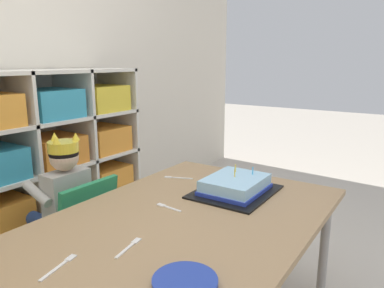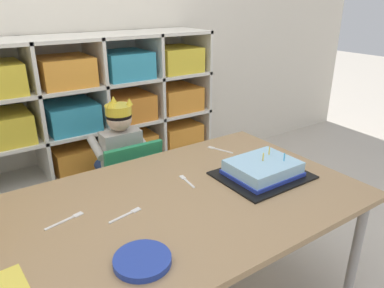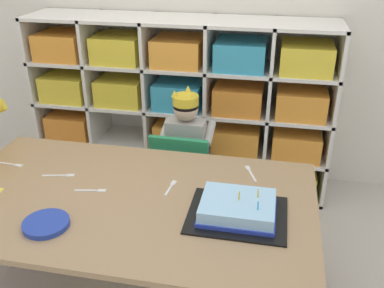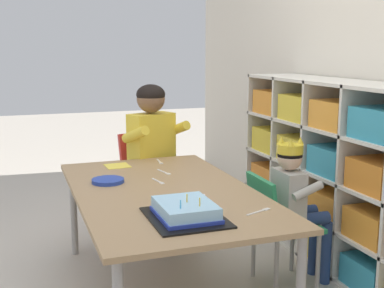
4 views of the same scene
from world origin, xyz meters
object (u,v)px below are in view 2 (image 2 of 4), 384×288
object	(u,v)px
paper_plate_stack	(142,260)
fork_beside_plate_stack	(67,220)
child_with_crown	(119,151)
fork_at_table_front_edge	(127,214)
fork_near_cake_tray	(186,181)
birthday_cake_on_tray	(263,170)
classroom_chair_blue	(128,181)
fork_scattered_mid_table	(219,149)
activity_table	(169,212)

from	to	relation	value
paper_plate_stack	fork_beside_plate_stack	size ratio (longest dim) A/B	1.20
child_with_crown	fork_at_table_front_edge	distance (m)	0.75
fork_at_table_front_edge	fork_near_cake_tray	xyz separation A→B (m)	(0.32, 0.09, 0.00)
birthday_cake_on_tray	fork_near_cake_tray	xyz separation A→B (m)	(-0.30, 0.15, -0.03)
classroom_chair_blue	fork_at_table_front_edge	size ratio (longest dim) A/B	4.59
fork_at_table_front_edge	fork_scattered_mid_table	xyz separation A→B (m)	(0.65, 0.29, 0.00)
fork_at_table_front_edge	classroom_chair_blue	bearing A→B (deg)	-125.03
child_with_crown	fork_scattered_mid_table	world-z (taller)	child_with_crown
fork_at_table_front_edge	fork_near_cake_tray	world-z (taller)	same
child_with_crown	birthday_cake_on_tray	distance (m)	0.84
child_with_crown	fork_beside_plate_stack	bearing A→B (deg)	54.04
fork_near_cake_tray	fork_beside_plate_stack	bearing A→B (deg)	-83.54
activity_table	fork_scattered_mid_table	size ratio (longest dim) A/B	11.02
activity_table	birthday_cake_on_tray	distance (m)	0.47
child_with_crown	birthday_cake_on_tray	world-z (taller)	child_with_crown
activity_table	classroom_chair_blue	size ratio (longest dim) A/B	2.48
classroom_chair_blue	fork_beside_plate_stack	size ratio (longest dim) A/B	4.29
classroom_chair_blue	paper_plate_stack	world-z (taller)	classroom_chair_blue
fork_at_table_front_edge	fork_beside_plate_stack	size ratio (longest dim) A/B	0.94
classroom_chair_blue	fork_at_table_front_edge	distance (m)	0.68
paper_plate_stack	fork_beside_plate_stack	distance (m)	0.37
child_with_crown	paper_plate_stack	world-z (taller)	child_with_crown
child_with_crown	birthday_cake_on_tray	xyz separation A→B (m)	(0.36, -0.75, 0.09)
classroom_chair_blue	fork_at_table_front_edge	world-z (taller)	classroom_chair_blue
activity_table	paper_plate_stack	bearing A→B (deg)	-134.42
paper_plate_stack	fork_near_cake_tray	world-z (taller)	paper_plate_stack
classroom_chair_blue	fork_beside_plate_stack	world-z (taller)	classroom_chair_blue
classroom_chair_blue	fork_at_table_front_edge	xyz separation A→B (m)	(-0.27, -0.59, 0.20)
fork_near_cake_tray	paper_plate_stack	bearing A→B (deg)	-41.88
paper_plate_stack	fork_beside_plate_stack	world-z (taller)	paper_plate_stack
paper_plate_stack	fork_beside_plate_stack	bearing A→B (deg)	108.59
activity_table	classroom_chair_blue	bearing A→B (deg)	80.64
birthday_cake_on_tray	fork_beside_plate_stack	world-z (taller)	birthday_cake_on_tray
classroom_chair_blue	activity_table	bearing A→B (deg)	81.93
birthday_cake_on_tray	fork_scattered_mid_table	distance (m)	0.34
child_with_crown	fork_near_cake_tray	size ratio (longest dim) A/B	6.62
child_with_crown	fork_at_table_front_edge	xyz separation A→B (m)	(-0.27, -0.70, 0.06)
child_with_crown	paper_plate_stack	bearing A→B (deg)	71.64
fork_beside_plate_stack	paper_plate_stack	bearing A→B (deg)	95.89
paper_plate_stack	fork_at_table_front_edge	distance (m)	0.27
classroom_chair_blue	paper_plate_stack	bearing A→B (deg)	69.53
child_with_crown	fork_at_table_front_edge	world-z (taller)	child_with_crown
birthday_cake_on_tray	fork_scattered_mid_table	xyz separation A→B (m)	(0.02, 0.34, -0.03)
activity_table	classroom_chair_blue	world-z (taller)	classroom_chair_blue
child_with_crown	paper_plate_stack	distance (m)	1.02
child_with_crown	birthday_cake_on_tray	size ratio (longest dim) A/B	2.16
activity_table	child_with_crown	size ratio (longest dim) A/B	1.87
child_with_crown	paper_plate_stack	size ratio (longest dim) A/B	4.74
paper_plate_stack	fork_scattered_mid_table	distance (m)	0.91
activity_table	classroom_chair_blue	xyz separation A→B (m)	(0.10, 0.61, -0.16)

